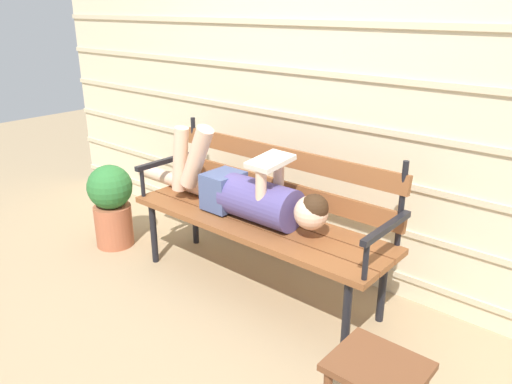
# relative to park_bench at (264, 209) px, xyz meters

# --- Properties ---
(ground_plane) EXTENTS (12.00, 12.00, 0.00)m
(ground_plane) POSITION_rel_park_bench_xyz_m (-0.00, -0.19, -0.52)
(ground_plane) COLOR tan
(house_siding) EXTENTS (5.27, 0.08, 2.60)m
(house_siding) POSITION_rel_park_bench_xyz_m (-0.00, 0.46, 0.78)
(house_siding) COLOR beige
(house_siding) RESTS_ON ground
(park_bench) EXTENTS (1.73, 0.51, 0.94)m
(park_bench) POSITION_rel_park_bench_xyz_m (0.00, 0.00, 0.00)
(park_bench) COLOR brown
(park_bench) RESTS_ON ground
(reclining_person) EXTENTS (1.66, 0.26, 0.54)m
(reclining_person) POSITION_rel_park_bench_xyz_m (-0.11, -0.07, 0.11)
(reclining_person) COLOR #514784
(footstool) EXTENTS (0.36, 0.32, 0.37)m
(footstool) POSITION_rel_park_bench_xyz_m (1.12, -0.64, -0.23)
(footstool) COLOR brown
(footstool) RESTS_ON ground
(potted_plant) EXTENTS (0.32, 0.32, 0.62)m
(potted_plant) POSITION_rel_park_bench_xyz_m (-1.20, -0.29, -0.18)
(potted_plant) COLOR #AD5B3D
(potted_plant) RESTS_ON ground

